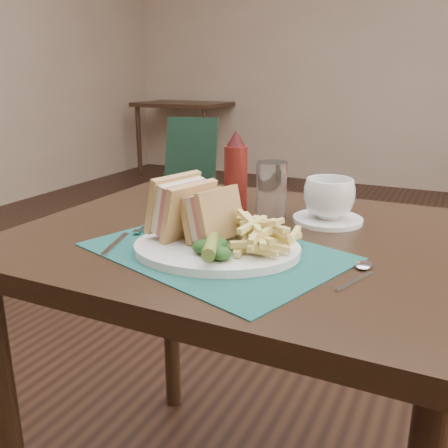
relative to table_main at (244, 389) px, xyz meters
name	(u,v)px	position (x,y,z in m)	size (l,w,h in m)	color
floor	(303,403)	(0.00, 0.50, -0.38)	(7.00, 7.00, 0.00)	black
wall_back	(415,189)	(0.00, 4.00, -0.38)	(6.00, 6.00, 0.00)	tan
table_main	(244,389)	(0.00, 0.00, 0.00)	(0.90, 0.75, 0.75)	black
table_bg_left	(186,138)	(-2.32, 3.74, 0.00)	(0.90, 0.75, 0.75)	black
placemat	(216,251)	(0.00, -0.13, 0.38)	(0.44, 0.31, 0.00)	#184E4A
plate	(217,248)	(0.00, -0.14, 0.38)	(0.30, 0.24, 0.01)	white
sandwich_half_a	(173,204)	(-0.10, -0.12, 0.45)	(0.06, 0.12, 0.11)	tan
sandwich_half_b	(204,212)	(-0.03, -0.12, 0.44)	(0.06, 0.10, 0.09)	tan
kale_garnish	(210,247)	(0.02, -0.19, 0.41)	(0.11, 0.08, 0.03)	#173914
pickle_spear	(211,244)	(0.02, -0.20, 0.41)	(0.02, 0.02, 0.12)	olive
fries_pile	(260,231)	(0.08, -0.12, 0.42)	(0.18, 0.20, 0.06)	#EED777
fork	(125,237)	(-0.19, -0.15, 0.38)	(0.03, 0.17, 0.01)	silver
spoon	(358,274)	(0.25, -0.14, 0.38)	(0.03, 0.15, 0.01)	silver
saucer	(328,220)	(0.13, 0.14, 0.38)	(0.15, 0.15, 0.01)	white
coffee_cup	(329,198)	(0.13, 0.14, 0.43)	(0.11, 0.11, 0.09)	white
drinking_glass	(271,192)	(0.02, 0.09, 0.44)	(0.07, 0.07, 0.13)	white
ketchup_bottle	(236,171)	(-0.09, 0.15, 0.47)	(0.05, 0.05, 0.19)	maroon
check_presenter	(191,160)	(-0.23, 0.19, 0.48)	(0.13, 0.01, 0.21)	black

